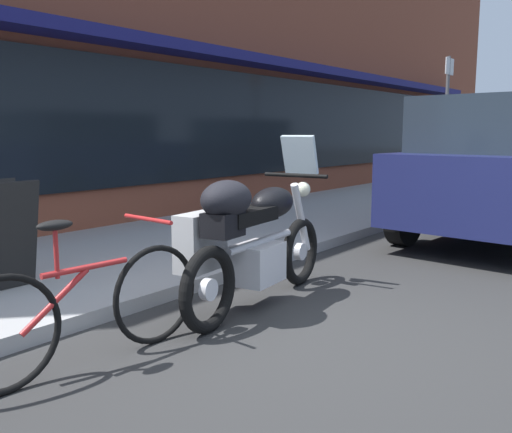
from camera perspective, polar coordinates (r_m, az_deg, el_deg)
ground_plane at (r=4.01m, az=3.96°, el=-12.15°), size 80.00×80.00×0.00m
storefront_building at (r=12.54m, az=5.62°, el=19.11°), size 22.68×0.90×7.61m
sidewalk_curb at (r=13.14m, az=15.38°, el=2.36°), size 30.00×2.99×0.12m
touring_motorcycle at (r=4.46m, az=-0.74°, el=-1.98°), size 2.11×0.63×1.39m
parked_bicycle at (r=3.57m, az=-16.83°, el=-8.87°), size 1.70×0.48×0.93m
parking_sign_pole at (r=12.08m, az=18.81°, el=9.73°), size 0.44×0.07×2.79m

